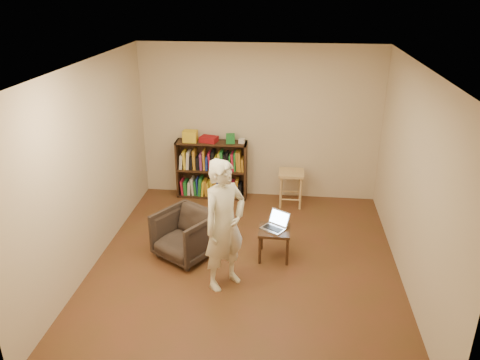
# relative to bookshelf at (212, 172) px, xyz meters

# --- Properties ---
(floor) EXTENTS (4.50, 4.50, 0.00)m
(floor) POSITION_rel_bookshelf_xyz_m (0.79, -2.09, -0.44)
(floor) COLOR #4F3619
(floor) RESTS_ON ground
(ceiling) EXTENTS (4.50, 4.50, 0.00)m
(ceiling) POSITION_rel_bookshelf_xyz_m (0.79, -2.09, 2.16)
(ceiling) COLOR white
(ceiling) RESTS_ON wall_back
(wall_back) EXTENTS (4.00, 0.00, 4.00)m
(wall_back) POSITION_rel_bookshelf_xyz_m (0.79, 0.16, 0.86)
(wall_back) COLOR beige
(wall_back) RESTS_ON floor
(wall_left) EXTENTS (0.00, 4.50, 4.50)m
(wall_left) POSITION_rel_bookshelf_xyz_m (-1.21, -2.09, 0.86)
(wall_left) COLOR beige
(wall_left) RESTS_ON floor
(wall_right) EXTENTS (0.00, 4.50, 4.50)m
(wall_right) POSITION_rel_bookshelf_xyz_m (2.79, -2.09, 0.86)
(wall_right) COLOR beige
(wall_right) RESTS_ON floor
(bookshelf) EXTENTS (1.20, 0.30, 1.00)m
(bookshelf) POSITION_rel_bookshelf_xyz_m (0.00, 0.00, 0.00)
(bookshelf) COLOR black
(bookshelf) RESTS_ON floor
(box_yellow) EXTENTS (0.23, 0.17, 0.19)m
(box_yellow) POSITION_rel_bookshelf_xyz_m (-0.35, -0.04, 0.66)
(box_yellow) COLOR yellow
(box_yellow) RESTS_ON bookshelf
(red_cloth) EXTENTS (0.32, 0.26, 0.09)m
(red_cloth) POSITION_rel_bookshelf_xyz_m (-0.04, -0.02, 0.61)
(red_cloth) COLOR maroon
(red_cloth) RESTS_ON bookshelf
(box_green) EXTENTS (0.16, 0.16, 0.15)m
(box_green) POSITION_rel_bookshelf_xyz_m (0.33, -0.03, 0.63)
(box_green) COLOR #1E712C
(box_green) RESTS_ON bookshelf
(box_white) EXTENTS (0.10, 0.10, 0.08)m
(box_white) POSITION_rel_bookshelf_xyz_m (0.52, -0.02, 0.60)
(box_white) COLOR beige
(box_white) RESTS_ON bookshelf
(stool) EXTENTS (0.41, 0.41, 0.59)m
(stool) POSITION_rel_bookshelf_xyz_m (1.36, -0.21, 0.04)
(stool) COLOR tan
(stool) RESTS_ON floor
(armchair) EXTENTS (0.97, 0.98, 0.65)m
(armchair) POSITION_rel_bookshelf_xyz_m (-0.04, -1.97, -0.11)
(armchair) COLOR #332A22
(armchair) RESTS_ON floor
(side_table) EXTENTS (0.42, 0.42, 0.43)m
(side_table) POSITION_rel_bookshelf_xyz_m (1.16, -1.87, -0.08)
(side_table) COLOR black
(side_table) RESTS_ON floor
(laptop) EXTENTS (0.42, 0.42, 0.21)m
(laptop) POSITION_rel_bookshelf_xyz_m (1.17, -1.83, 0.04)
(laptop) COLOR #B3B4B8
(laptop) RESTS_ON side_table
(person) EXTENTS (0.69, 0.71, 1.64)m
(person) POSITION_rel_bookshelf_xyz_m (0.59, -2.55, 0.38)
(person) COLOR beige
(person) RESTS_ON floor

